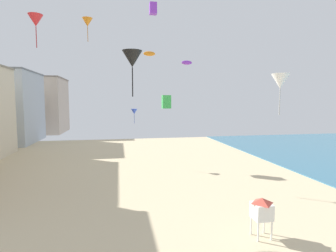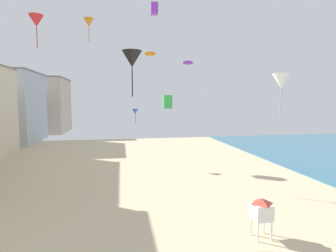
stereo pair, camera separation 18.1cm
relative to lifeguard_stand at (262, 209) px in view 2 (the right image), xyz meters
name	(u,v)px [view 2 (the right image)]	position (x,y,z in m)	size (l,w,h in m)	color
boardwalk_hotel_far	(11,107)	(-31.08, 45.66, 5.56)	(10.60, 14.90, 14.79)	#ADB7C1
boardwalk_hotel_distant	(38,105)	(-31.08, 64.16, 5.69)	(15.19, 15.12, 15.04)	#C6B29E
lifeguard_stand	(262,209)	(0.00, 0.00, 0.00)	(1.10, 1.10, 2.55)	white
kite_blue_delta	(135,112)	(-6.68, 21.00, 5.38)	(0.87, 0.87, 1.97)	blue
kite_red_delta	(36,21)	(-14.42, 6.17, 12.45)	(1.02, 1.02, 2.32)	red
kite_orange_delta	(89,23)	(-12.21, 19.29, 16.13)	(1.22, 1.22, 2.77)	orange
kite_purple_box	(154,9)	(-4.25, 19.59, 18.30)	(0.88, 0.88, 1.39)	purple
kite_orange_parafoil	(150,54)	(-5.35, 14.46, 11.85)	(1.28, 0.36, 0.50)	orange
kite_green_box	(167,102)	(-2.63, 19.30, 6.66)	(1.08, 1.08, 1.70)	green
kite_white_delta	(281,81)	(6.44, 8.46, 8.62)	(1.73, 1.73, 3.92)	white
kite_purple_parafoil	(188,63)	(-0.10, 18.68, 11.63)	(1.36, 0.38, 0.53)	purple
kite_black_delta	(132,59)	(-7.81, 2.43, 9.37)	(1.27, 1.27, 2.88)	black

